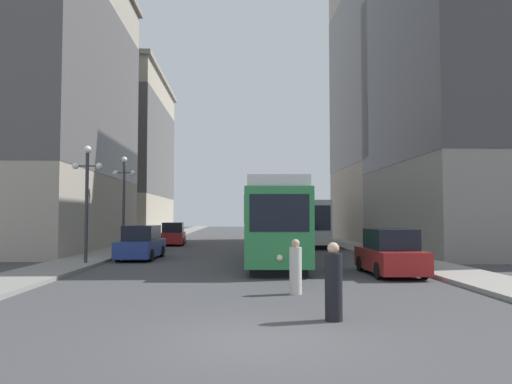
% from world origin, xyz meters
% --- Properties ---
extents(ground_plane, '(200.00, 200.00, 0.00)m').
position_xyz_m(ground_plane, '(0.00, 0.00, 0.00)').
color(ground_plane, '#424244').
extents(sidewalk_left, '(2.61, 120.00, 0.15)m').
position_xyz_m(sidewalk_left, '(-8.23, 40.00, 0.07)').
color(sidewalk_left, gray).
rests_on(sidewalk_left, ground).
extents(sidewalk_right, '(2.61, 120.00, 0.15)m').
position_xyz_m(sidewalk_right, '(8.23, 40.00, 0.07)').
color(sidewalk_right, gray).
rests_on(sidewalk_right, ground).
extents(streetcar, '(3.08, 12.88, 3.89)m').
position_xyz_m(streetcar, '(1.37, 14.98, 2.10)').
color(streetcar, black).
rests_on(streetcar, ground).
extents(transit_bus, '(2.92, 12.70, 3.45)m').
position_xyz_m(transit_bus, '(4.95, 29.88, 1.95)').
color(transit_bus, black).
rests_on(transit_bus, ground).
extents(parked_car_left_near, '(2.02, 4.83, 1.82)m').
position_xyz_m(parked_car_left_near, '(-5.63, 17.46, 0.84)').
color(parked_car_left_near, black).
rests_on(parked_car_left_near, ground).
extents(parked_car_left_mid, '(2.09, 4.70, 1.82)m').
position_xyz_m(parked_car_left_mid, '(-5.63, 30.42, 0.84)').
color(parked_car_left_mid, black).
rests_on(parked_car_left_mid, ground).
extents(parked_car_right_far, '(1.90, 4.29, 1.82)m').
position_xyz_m(parked_car_right_far, '(5.63, 9.87, 0.84)').
color(parked_car_right_far, black).
rests_on(parked_car_right_far, ground).
extents(pedestrian_crossing_near, '(0.39, 0.39, 1.74)m').
position_xyz_m(pedestrian_crossing_near, '(1.73, 1.65, 0.81)').
color(pedestrian_crossing_near, black).
rests_on(pedestrian_crossing_near, ground).
extents(pedestrian_crossing_far, '(0.37, 0.37, 1.64)m').
position_xyz_m(pedestrian_crossing_far, '(1.33, 5.33, 0.76)').
color(pedestrian_crossing_far, beige).
rests_on(pedestrian_crossing_far, ground).
extents(lamp_post_left_near, '(1.41, 0.36, 5.52)m').
position_xyz_m(lamp_post_left_near, '(-7.53, 13.97, 3.77)').
color(lamp_post_left_near, '#333338').
rests_on(lamp_post_left_near, sidewalk_left).
extents(lamp_post_left_far, '(1.41, 0.36, 5.92)m').
position_xyz_m(lamp_post_left_far, '(-7.53, 21.40, 4.01)').
color(lamp_post_left_far, '#333338').
rests_on(lamp_post_left_far, sidewalk_left).
extents(building_left_corner, '(11.38, 19.75, 21.22)m').
position_xyz_m(building_left_corner, '(-14.93, 25.49, 10.91)').
color(building_left_corner, '#A89E8E').
rests_on(building_left_corner, ground).
extents(building_left_midblock, '(11.44, 21.22, 19.29)m').
position_xyz_m(building_left_midblock, '(-14.96, 49.96, 9.91)').
color(building_left_midblock, '#B2A893').
rests_on(building_left_midblock, ground).
extents(building_right_corner, '(16.52, 15.80, 27.72)m').
position_xyz_m(building_right_corner, '(17.50, 34.54, 14.29)').
color(building_right_corner, '#A89E8E').
rests_on(building_right_corner, ground).
extents(building_right_midblock, '(16.03, 15.50, 23.00)m').
position_xyz_m(building_right_midblock, '(17.25, 21.31, 11.83)').
color(building_right_midblock, gray).
rests_on(building_right_midblock, ground).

